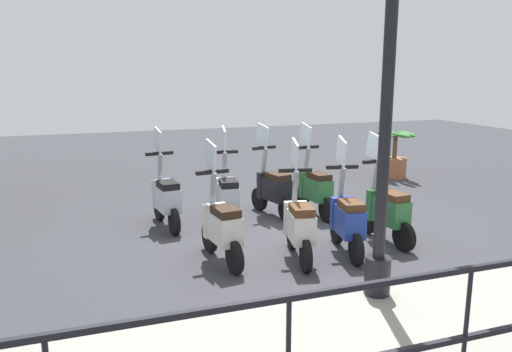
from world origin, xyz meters
The scene contains 12 objects.
ground_plane centered at (0.00, 0.00, 0.00)m, with size 28.00×28.00×0.00m, color #38383D.
promenade_walkway centered at (-3.15, 0.00, 0.07)m, with size 2.20×20.00×0.15m.
lamp_post_near centered at (-2.40, 0.09, 2.13)m, with size 0.26×0.90×4.45m.
potted_palm centered at (3.02, -3.83, 0.45)m, with size 1.06×0.66×1.05m.
scooter_near_0 centered at (-0.70, -1.14, 0.48)m, with size 1.23×0.44×1.54m.
scooter_near_1 centered at (-0.92, -0.39, 0.48)m, with size 1.22×0.48×1.54m.
scooter_near_2 centered at (-0.91, 0.31, 0.48)m, with size 1.22×0.49×1.54m.
scooter_near_3 centered at (-0.67, 1.27, 0.48)m, with size 1.23×0.44×1.54m.
scooter_far_0 centered at (0.84, -0.76, 0.48)m, with size 1.23×0.44×1.54m.
scooter_far_1 centered at (1.04, -0.09, 0.48)m, with size 1.22×0.51×1.54m.
scooter_far_2 centered at (0.83, 0.76, 0.48)m, with size 1.23×0.45×1.54m.
scooter_far_3 centered at (1.01, 1.70, 0.48)m, with size 1.23×0.44×1.54m.
Camera 1 is at (-6.51, 2.84, 2.41)m, focal length 35.00 mm.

